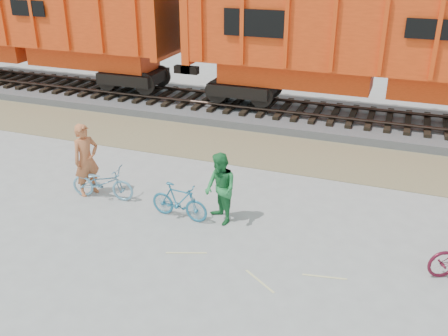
{
  "coord_description": "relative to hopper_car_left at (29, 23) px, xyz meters",
  "views": [
    {
      "loc": [
        2.99,
        -9.13,
        6.23
      ],
      "look_at": [
        -0.97,
        1.5,
        1.08
      ],
      "focal_mm": 40.0,
      "sensor_mm": 36.0,
      "label": 1
    }
  ],
  "objects": [
    {
      "name": "ground",
      "position": [
        12.88,
        -9.0,
        -3.01
      ],
      "size": [
        120.0,
        120.0,
        0.0
      ],
      "primitive_type": "plane",
      "color": "#9E9E99",
      "rests_on": "ground"
    },
    {
      "name": "gravel_strip",
      "position": [
        12.88,
        -3.5,
        -3.0
      ],
      "size": [
        120.0,
        3.0,
        0.02
      ],
      "primitive_type": "cube",
      "color": "#8C7D57",
      "rests_on": "ground"
    },
    {
      "name": "ballast_bed",
      "position": [
        12.88,
        0.0,
        -2.86
      ],
      "size": [
        120.0,
        4.0,
        0.3
      ],
      "primitive_type": "cube",
      "color": "slate",
      "rests_on": "ground"
    },
    {
      "name": "track",
      "position": [
        12.88,
        0.0,
        -2.53
      ],
      "size": [
        120.0,
        2.6,
        0.24
      ],
      "color": "black",
      "rests_on": "ballast_bed"
    },
    {
      "name": "hopper_car_left",
      "position": [
        0.0,
        0.0,
        0.0
      ],
      "size": [
        14.0,
        3.13,
        4.65
      ],
      "color": "black",
      "rests_on": "track"
    },
    {
      "name": "hopper_car_center",
      "position": [
        15.0,
        0.0,
        0.0
      ],
      "size": [
        14.0,
        3.13,
        4.65
      ],
      "color": "black",
      "rests_on": "track"
    },
    {
      "name": "bicycle_blue",
      "position": [
        8.74,
        -8.19,
        -2.55
      ],
      "size": [
        1.78,
        0.8,
        0.91
      ],
      "primitive_type": "imported",
      "rotation": [
        0.0,
        0.0,
        1.69
      ],
      "color": "#689EB9",
      "rests_on": "ground"
    },
    {
      "name": "bicycle_teal",
      "position": [
        11.09,
        -8.45,
        -2.55
      ],
      "size": [
        1.56,
        0.56,
        0.92
      ],
      "primitive_type": "imported",
      "rotation": [
        0.0,
        0.0,
        1.49
      ],
      "color": "#246B8A",
      "rests_on": "ground"
    },
    {
      "name": "person_solo",
      "position": [
        8.24,
        -8.09,
        -2.02
      ],
      "size": [
        0.74,
        0.86,
        1.98
      ],
      "primitive_type": "imported",
      "rotation": [
        0.0,
        0.0,
        1.12
      ],
      "color": "#B76137",
      "rests_on": "ground"
    },
    {
      "name": "person_man",
      "position": [
        12.09,
        -8.25,
        -2.12
      ],
      "size": [
        1.08,
        1.08,
        1.77
      ],
      "primitive_type": "imported",
      "rotation": [
        0.0,
        0.0,
        -0.76
      ],
      "color": "#257D3C",
      "rests_on": "ground"
    }
  ]
}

